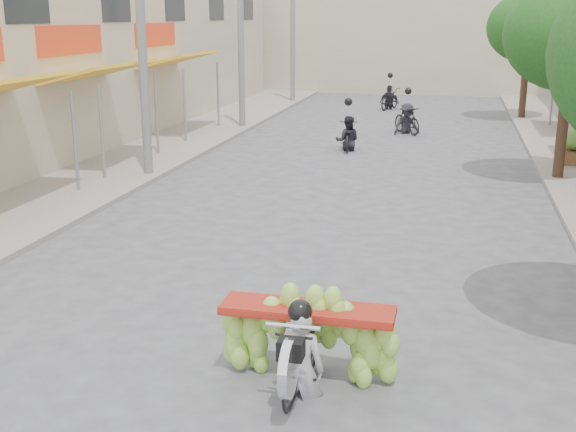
# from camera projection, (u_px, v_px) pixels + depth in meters

# --- Properties ---
(sidewalk_left) EXTENTS (4.00, 60.00, 0.12)m
(sidewalk_left) POSITION_uv_depth(u_px,v_px,m) (140.00, 153.00, 22.82)
(sidewalk_left) COLOR gray
(sidewalk_left) RESTS_ON ground
(far_building) EXTENTS (20.00, 6.00, 7.00)m
(far_building) POSITION_uv_depth(u_px,v_px,m) (413.00, 29.00, 41.98)
(far_building) COLOR #BBAF94
(far_building) RESTS_ON ground
(utility_pole_mid) EXTENTS (0.60, 0.24, 8.00)m
(utility_pole_mid) POSITION_uv_depth(u_px,v_px,m) (141.00, 25.00, 18.59)
(utility_pole_mid) COLOR slate
(utility_pole_mid) RESTS_ON ground
(utility_pole_far) EXTENTS (0.60, 0.24, 8.00)m
(utility_pole_far) POSITION_uv_depth(u_px,v_px,m) (241.00, 22.00, 27.04)
(utility_pole_far) COLOR slate
(utility_pole_far) RESTS_ON ground
(utility_pole_back) EXTENTS (0.60, 0.24, 8.00)m
(utility_pole_back) POSITION_uv_depth(u_px,v_px,m) (293.00, 20.00, 35.49)
(utility_pole_back) COLOR slate
(utility_pole_back) RESTS_ON ground
(street_tree_mid) EXTENTS (3.40, 3.40, 5.25)m
(street_tree_mid) POSITION_uv_depth(u_px,v_px,m) (572.00, 35.00, 18.20)
(street_tree_mid) COLOR #3A2719
(street_tree_mid) RESTS_ON ground
(street_tree_far) EXTENTS (3.40, 3.40, 5.25)m
(street_tree_far) POSITION_uv_depth(u_px,v_px,m) (529.00, 28.00, 29.47)
(street_tree_far) COLOR #3A2719
(street_tree_far) RESTS_ON ground
(banana_motorbike) EXTENTS (2.20, 1.77, 1.95)m
(banana_motorbike) POSITION_uv_depth(u_px,v_px,m) (304.00, 333.00, 8.43)
(banana_motorbike) COLOR black
(banana_motorbike) RESTS_ON ground
(bg_motorbike_a) EXTENTS (0.84, 1.64, 1.95)m
(bg_motorbike_a) POSITION_uv_depth(u_px,v_px,m) (348.00, 128.00, 23.41)
(bg_motorbike_a) COLOR black
(bg_motorbike_a) RESTS_ON ground
(bg_motorbike_b) EXTENTS (1.42, 1.74, 1.95)m
(bg_motorbike_b) POSITION_uv_depth(u_px,v_px,m) (407.00, 111.00, 26.67)
(bg_motorbike_b) COLOR black
(bg_motorbike_b) RESTS_ON ground
(bg_motorbike_c) EXTENTS (1.13, 1.84, 1.95)m
(bg_motorbike_c) POSITION_uv_depth(u_px,v_px,m) (390.00, 93.00, 33.69)
(bg_motorbike_c) COLOR black
(bg_motorbike_c) RESTS_ON ground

